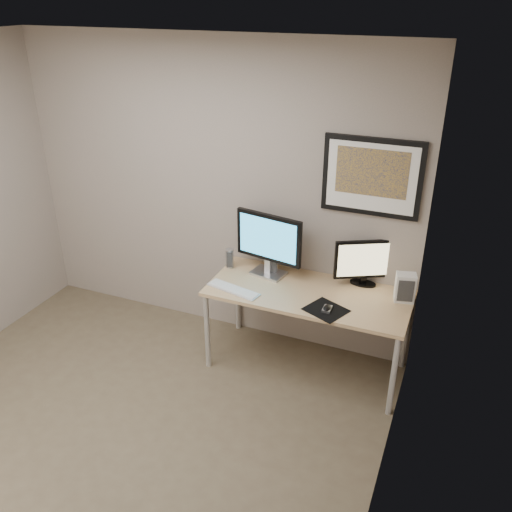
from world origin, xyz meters
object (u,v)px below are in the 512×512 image
at_px(framed_art, 372,177).
at_px(speaker_right, 274,264).
at_px(monitor_tv, 365,261).
at_px(speaker_left, 230,258).
at_px(fan_unit, 405,287).
at_px(keyboard, 233,289).
at_px(monitor_large, 269,242).
at_px(desk, 308,299).

height_order(framed_art, speaker_right, framed_art).
relative_size(monitor_tv, speaker_left, 2.70).
bearing_deg(speaker_right, fan_unit, -19.47).
bearing_deg(keyboard, speaker_left, 131.64).
distance_m(monitor_tv, keyboard, 1.07).
bearing_deg(monitor_large, keyboard, -104.21).
bearing_deg(monitor_large, monitor_tv, 20.17).
distance_m(monitor_tv, speaker_right, 0.75).
relative_size(monitor_tv, keyboard, 1.00).
distance_m(speaker_left, speaker_right, 0.39).
height_order(monitor_tv, fan_unit, monitor_tv).
distance_m(monitor_large, keyboard, 0.49).
bearing_deg(speaker_right, keyboard, -133.79).
distance_m(desk, fan_unit, 0.75).
xyz_separation_m(monitor_large, speaker_right, (0.03, 0.04, -0.21)).
xyz_separation_m(framed_art, fan_unit, (0.37, -0.18, -0.78)).
bearing_deg(speaker_left, monitor_large, -24.32).
bearing_deg(monitor_tv, keyboard, 179.96).
bearing_deg(monitor_large, framed_art, 24.15).
bearing_deg(monitor_tv, framed_art, 85.92).
bearing_deg(framed_art, monitor_tv, -66.44).
relative_size(speaker_left, fan_unit, 0.74).
xyz_separation_m(framed_art, speaker_left, (-1.11, -0.19, -0.81)).
height_order(desk, monitor_tv, monitor_tv).
distance_m(desk, framed_art, 1.07).
height_order(keyboard, fan_unit, fan_unit).
height_order(desk, speaker_left, speaker_left).
distance_m(desk, speaker_left, 0.78).
bearing_deg(framed_art, speaker_left, -170.46).
distance_m(framed_art, speaker_left, 1.38).
bearing_deg(monitor_tv, monitor_large, 162.20).
distance_m(speaker_left, keyboard, 0.41).
bearing_deg(speaker_left, desk, -35.47).
height_order(monitor_large, speaker_right, monitor_large).
xyz_separation_m(speaker_right, fan_unit, (1.08, -0.04, 0.03)).
xyz_separation_m(speaker_left, speaker_right, (0.39, 0.04, 0.00)).
relative_size(framed_art, speaker_right, 4.40).
xyz_separation_m(monitor_tv, fan_unit, (0.34, -0.13, -0.10)).
bearing_deg(monitor_large, fan_unit, 10.58).
xyz_separation_m(keyboard, fan_unit, (1.28, 0.36, 0.11)).
distance_m(speaker_left, fan_unit, 1.47).
bearing_deg(fan_unit, speaker_right, 164.41).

